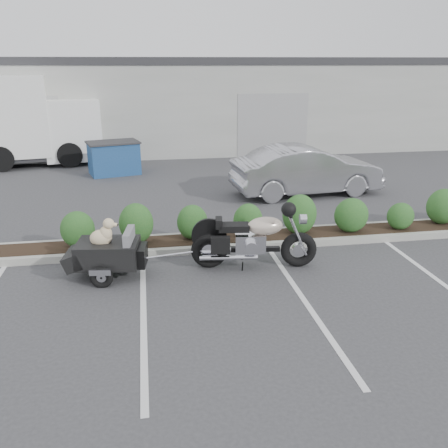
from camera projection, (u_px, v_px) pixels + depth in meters
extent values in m
plane|color=#38383A|center=(229.00, 290.00, 8.42)|extent=(90.00, 90.00, 0.00)
cube|color=#9E9E93|center=(255.00, 239.00, 10.60)|extent=(12.00, 1.00, 0.15)
cube|color=#9EA099|center=(169.00, 100.00, 23.62)|extent=(26.00, 10.00, 4.00)
torus|color=black|center=(209.00, 251.00, 9.23)|extent=(0.73, 0.28, 0.71)
torus|color=black|center=(299.00, 250.00, 9.28)|extent=(0.73, 0.28, 0.71)
cylinder|color=silver|center=(209.00, 251.00, 9.23)|extent=(0.31, 0.17, 0.30)
cylinder|color=silver|center=(299.00, 250.00, 9.28)|extent=(0.27, 0.14, 0.26)
cylinder|color=silver|center=(297.00, 233.00, 9.05)|extent=(0.46, 0.11, 0.94)
cylinder|color=silver|center=(295.00, 229.00, 9.26)|extent=(0.46, 0.11, 0.94)
cylinder|color=silver|center=(288.00, 211.00, 9.02)|extent=(0.14, 0.74, 0.04)
cylinder|color=silver|center=(303.00, 219.00, 9.08)|extent=(0.15, 0.21, 0.19)
sphere|color=black|center=(289.00, 209.00, 8.67)|extent=(0.31, 0.31, 0.28)
cube|color=silver|center=(250.00, 242.00, 9.20)|extent=(0.63, 0.44, 0.36)
cube|color=black|center=(255.00, 249.00, 9.25)|extent=(0.96, 0.23, 0.09)
ellipsoid|color=beige|center=(265.00, 226.00, 9.10)|extent=(0.75, 0.49, 0.35)
cube|color=black|center=(234.00, 227.00, 9.09)|extent=(0.62, 0.39, 0.13)
cube|color=black|center=(219.00, 223.00, 9.05)|extent=(0.17, 0.33, 0.17)
cylinder|color=silver|center=(229.00, 258.00, 9.09)|extent=(1.12, 0.25, 0.10)
cylinder|color=silver|center=(228.00, 250.00, 9.45)|extent=(1.12, 0.25, 0.10)
cube|color=black|center=(220.00, 245.00, 8.88)|extent=(0.38, 0.20, 0.32)
cube|color=black|center=(108.00, 253.00, 8.79)|extent=(1.21, 0.91, 0.45)
cube|color=slate|center=(129.00, 238.00, 8.70)|extent=(0.22, 0.67, 0.32)
cube|color=slate|center=(111.00, 247.00, 8.75)|extent=(0.83, 0.75, 0.04)
cube|color=black|center=(77.00, 257.00, 8.79)|extent=(0.50, 0.81, 0.39)
cube|color=black|center=(141.00, 255.00, 8.82)|extent=(0.28, 0.56, 0.36)
torus|color=black|center=(102.00, 277.00, 8.46)|extent=(0.43, 0.17, 0.41)
torus|color=black|center=(111.00, 258.00, 9.30)|extent=(0.43, 0.17, 0.41)
cube|color=silver|center=(100.00, 272.00, 8.36)|extent=(0.39, 0.14, 0.11)
cube|color=silver|center=(111.00, 251.00, 9.31)|extent=(0.39, 0.14, 0.11)
cylinder|color=black|center=(107.00, 267.00, 8.88)|extent=(0.17, 0.95, 0.04)
cylinder|color=silver|center=(155.00, 259.00, 8.85)|extent=(0.64, 0.12, 0.04)
ellipsoid|color=beige|center=(101.00, 238.00, 8.67)|extent=(0.43, 0.32, 0.32)
ellipsoid|color=beige|center=(106.00, 234.00, 8.65)|extent=(0.26, 0.25, 0.29)
sphere|color=beige|center=(109.00, 224.00, 8.58)|extent=(0.23, 0.23, 0.20)
ellipsoid|color=beige|center=(114.00, 225.00, 8.59)|extent=(0.16, 0.10, 0.07)
sphere|color=black|center=(117.00, 225.00, 8.60)|extent=(0.04, 0.04, 0.04)
ellipsoid|color=beige|center=(105.00, 224.00, 8.52)|extent=(0.06, 0.05, 0.11)
ellipsoid|color=beige|center=(107.00, 222.00, 8.63)|extent=(0.06, 0.05, 0.11)
cylinder|color=beige|center=(108.00, 245.00, 8.65)|extent=(0.05, 0.05, 0.13)
cylinder|color=beige|center=(109.00, 243.00, 8.77)|extent=(0.05, 0.05, 0.13)
imported|color=#ABAAB1|center=(307.00, 170.00, 14.26)|extent=(4.61, 1.99, 1.48)
cube|color=navy|center=(114.00, 158.00, 16.90)|extent=(1.90, 1.51, 1.12)
cube|color=#2D2D30|center=(113.00, 142.00, 16.71)|extent=(2.02, 1.62, 0.06)
cube|color=white|center=(72.00, 129.00, 18.82)|extent=(2.45, 2.71, 2.30)
cube|color=black|center=(73.00, 137.00, 18.92)|extent=(0.40, 1.98, 1.05)
cube|color=#2D2D30|center=(10.00, 156.00, 18.39)|extent=(7.60, 3.46, 0.21)
cylinder|color=black|center=(70.00, 155.00, 18.00)|extent=(0.98, 0.44, 0.94)
cylinder|color=black|center=(68.00, 145.00, 20.06)|extent=(0.98, 0.44, 0.94)
cylinder|color=black|center=(1.00, 159.00, 17.27)|extent=(0.98, 0.44, 0.94)
cylinder|color=black|center=(6.00, 148.00, 19.33)|extent=(0.98, 0.44, 0.94)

